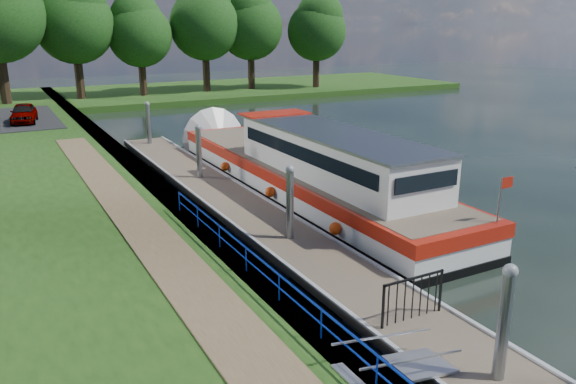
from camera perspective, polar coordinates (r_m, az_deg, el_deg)
ground at (r=13.45m, az=18.65°, el=-17.73°), size 160.00×160.00×0.00m
bank_edge at (r=24.10m, az=-12.62°, el=-0.66°), size 1.10×90.00×0.78m
far_bank at (r=63.12m, az=-9.26°, el=10.02°), size 60.00×18.00×0.60m
footpath at (r=17.14m, az=-12.11°, el=-6.38°), size 1.60×40.00×0.05m
blue_fence at (r=13.27m, az=1.11°, el=-10.66°), size 0.04×18.04×0.72m
pontoon at (r=23.15m, az=-5.13°, el=-1.56°), size 2.50×30.00×0.56m
mooring_piles at (r=22.83m, az=-5.20°, el=1.05°), size 0.30×27.30×3.55m
gangway at (r=12.30m, az=10.94°, el=-17.14°), size 2.58×1.00×0.92m
gate_panel at (r=14.21m, az=12.60°, el=-9.89°), size 1.85×0.05×1.15m
barge at (r=25.59m, az=1.01°, el=2.39°), size 4.36×21.15×4.78m
horizon_trees at (r=56.37m, az=-22.14°, el=16.08°), size 54.38×10.03×12.87m
car_a at (r=43.33m, az=-25.26°, el=7.28°), size 2.18×4.11×1.33m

